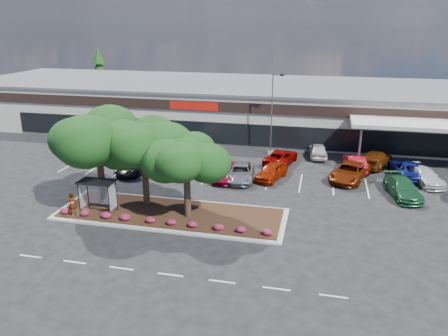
# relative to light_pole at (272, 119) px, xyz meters

# --- Properties ---
(ground) EXTENTS (160.00, 160.00, 0.00)m
(ground) POSITION_rel_light_pole_xyz_m (-3.66, -22.00, -4.03)
(ground) COLOR black
(ground) RESTS_ON ground
(retail_store) EXTENTS (80.40, 25.20, 6.25)m
(retail_store) POSITION_rel_light_pole_xyz_m (-3.59, 11.91, -0.87)
(retail_store) COLOR beige
(retail_store) RESTS_ON ground
(landscape_island) EXTENTS (18.00, 6.00, 0.26)m
(landscape_island) POSITION_rel_light_pole_xyz_m (-5.66, -18.00, -3.90)
(landscape_island) COLOR #ABABA6
(landscape_island) RESTS_ON ground
(lane_markings) EXTENTS (33.12, 20.06, 0.01)m
(lane_markings) POSITION_rel_light_pole_xyz_m (-3.80, -11.57, -4.02)
(lane_markings) COLOR silver
(lane_markings) RESTS_ON ground
(shrub_row) EXTENTS (17.00, 0.80, 0.50)m
(shrub_row) POSITION_rel_light_pole_xyz_m (-5.66, -20.10, -3.52)
(shrub_row) COLOR maroon
(shrub_row) RESTS_ON landscape_island
(bus_shelter) EXTENTS (2.75, 1.55, 2.59)m
(bus_shelter) POSITION_rel_light_pole_xyz_m (-11.16, -19.05, -1.72)
(bus_shelter) COLOR black
(bus_shelter) RESTS_ON landscape_island
(island_tree_west) EXTENTS (7.20, 7.20, 7.89)m
(island_tree_west) POSITION_rel_light_pole_xyz_m (-11.66, -17.50, 0.18)
(island_tree_west) COLOR #123C14
(island_tree_west) RESTS_ON landscape_island
(island_tree_mid) EXTENTS (6.60, 6.60, 7.32)m
(island_tree_mid) POSITION_rel_light_pole_xyz_m (-8.16, -16.80, -0.11)
(island_tree_mid) COLOR #123C14
(island_tree_mid) RESTS_ON landscape_island
(island_tree_east) EXTENTS (5.80, 5.80, 6.50)m
(island_tree_east) POSITION_rel_light_pole_xyz_m (-4.16, -18.30, -0.52)
(island_tree_east) COLOR #123C14
(island_tree_east) RESTS_ON landscape_island
(conifer_north_west) EXTENTS (4.40, 4.40, 10.00)m
(conifer_north_west) POSITION_rel_light_pole_xyz_m (-33.66, 24.00, 0.97)
(conifer_north_west) COLOR #123C14
(conifer_north_west) RESTS_ON ground
(person_waiting) EXTENTS (0.78, 0.65, 1.84)m
(person_waiting) POSITION_rel_light_pole_xyz_m (-12.82, -20.20, -2.85)
(person_waiting) COLOR #594C47
(person_waiting) RESTS_ON landscape_island
(light_pole) EXTENTS (1.41, 0.77, 9.14)m
(light_pole) POSITION_rel_light_pole_xyz_m (0.00, 0.00, 0.00)
(light_pole) COLOR #ABABA6
(light_pole) RESTS_ON ground
(car_0) EXTENTS (3.49, 5.91, 1.61)m
(car_0) POSITION_rel_light_pole_xyz_m (-19.65, -6.29, -3.22)
(car_0) COLOR #20491C
(car_0) RESTS_ON ground
(car_1) EXTENTS (4.21, 5.71, 1.44)m
(car_1) POSITION_rel_light_pole_xyz_m (-12.13, -9.34, -3.31)
(car_1) COLOR black
(car_1) RESTS_ON ground
(car_3) EXTENTS (2.73, 5.37, 1.45)m
(car_3) POSITION_rel_light_pole_xyz_m (-3.13, -9.01, -3.30)
(car_3) COLOR maroon
(car_3) RESTS_ON ground
(car_4) EXTENTS (2.99, 5.58, 1.49)m
(car_4) POSITION_rel_light_pole_xyz_m (-1.83, -8.97, -3.28)
(car_4) COLOR slate
(car_4) RESTS_ON ground
(car_5) EXTENTS (3.15, 4.89, 1.55)m
(car_5) POSITION_rel_light_pole_xyz_m (1.00, -8.10, -3.25)
(car_5) COLOR #941C03
(car_5) RESTS_ON ground
(car_6) EXTENTS (4.52, 6.50, 1.65)m
(car_6) POSITION_rel_light_pole_xyz_m (8.31, -6.68, -3.20)
(car_6) COLOR #692207
(car_6) RESTS_ON ground
(car_7) EXTENTS (3.20, 5.67, 1.55)m
(car_7) POSITION_rel_light_pole_xyz_m (12.61, -9.88, -3.25)
(car_7) COLOR #1F562F
(car_7) RESTS_ON ground
(car_8) EXTENTS (3.66, 5.36, 1.44)m
(car_8) POSITION_rel_light_pole_xyz_m (15.05, -6.10, -3.31)
(car_8) COLOR silver
(car_8) RESTS_ON ground
(car_9) EXTENTS (3.80, 5.37, 1.36)m
(car_9) POSITION_rel_light_pole_xyz_m (-18.51, -0.71, -3.35)
(car_9) COLOR maroon
(car_9) RESTS_ON ground
(car_10) EXTENTS (2.89, 4.29, 1.34)m
(car_10) POSITION_rel_light_pole_xyz_m (-11.37, -3.44, -3.36)
(car_10) COLOR black
(car_10) RESTS_ON ground
(car_11) EXTENTS (3.31, 5.21, 1.62)m
(car_11) POSITION_rel_light_pole_xyz_m (-8.33, -3.89, -3.22)
(car_11) COLOR #ACB3B9
(car_11) RESTS_ON ground
(car_13) EXTENTS (3.61, 5.90, 1.53)m
(car_13) POSITION_rel_light_pole_xyz_m (1.41, -3.26, -3.26)
(car_13) COLOR #7B0301
(car_13) RESTS_ON ground
(car_14) EXTENTS (2.33, 4.83, 1.59)m
(car_14) POSITION_rel_light_pole_xyz_m (5.19, 0.01, -3.23)
(car_14) COLOR silver
(car_14) RESTS_ON ground
(car_15) EXTENTS (2.27, 5.12, 1.64)m
(car_15) POSITION_rel_light_pole_xyz_m (8.91, -3.75, -3.21)
(car_15) COLOR maroon
(car_15) RESTS_ON ground
(car_16) EXTENTS (4.19, 6.10, 1.64)m
(car_16) POSITION_rel_light_pole_xyz_m (11.10, -1.83, -3.21)
(car_16) COLOR #672E0C
(car_16) RESTS_ON ground
(car_17) EXTENTS (3.40, 5.97, 1.57)m
(car_17) POSITION_rel_light_pole_xyz_m (13.76, -4.38, -3.24)
(car_17) COLOR navy
(car_17) RESTS_ON ground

